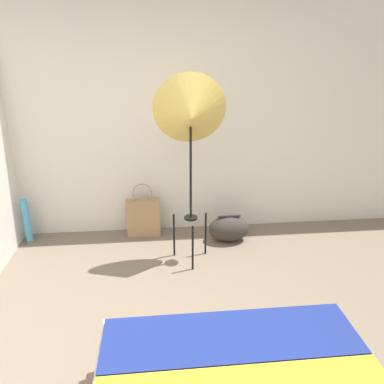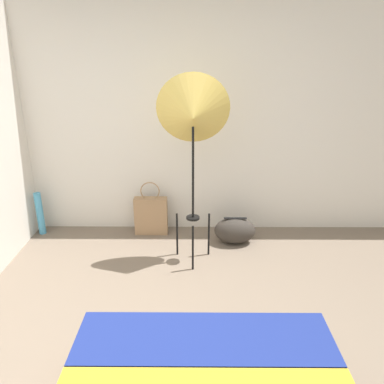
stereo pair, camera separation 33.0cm
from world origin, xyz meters
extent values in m
plane|color=#756656|center=(0.00, 0.00, 0.00)|extent=(14.00, 14.00, 0.00)
cube|color=silver|center=(0.00, 2.21, 1.30)|extent=(8.00, 0.05, 2.60)
cube|color=navy|center=(0.22, -0.15, 0.45)|extent=(1.46, 0.42, 0.04)
cylinder|color=black|center=(0.15, 1.27, 0.23)|extent=(0.02, 0.02, 0.46)
cylinder|color=black|center=(-0.01, 1.55, 0.23)|extent=(0.02, 0.02, 0.46)
cylinder|color=black|center=(0.31, 1.55, 0.23)|extent=(0.02, 0.02, 0.46)
cylinder|color=black|center=(0.15, 1.46, 0.46)|extent=(0.13, 0.13, 0.02)
cylinder|color=black|center=(0.15, 1.46, 0.96)|extent=(0.02, 0.02, 1.00)
cone|color=#D1B251|center=(0.15, 1.46, 1.46)|extent=(0.66, 0.37, 0.70)
cube|color=#9E7A56|center=(-0.33, 2.02, 0.22)|extent=(0.37, 0.11, 0.43)
torus|color=#9E7A56|center=(-0.33, 2.02, 0.52)|extent=(0.21, 0.01, 0.21)
ellipsoid|color=#332D28|center=(0.60, 1.81, 0.14)|extent=(0.44, 0.29, 0.29)
cube|color=black|center=(0.60, 1.81, 0.29)|extent=(0.24, 0.04, 0.01)
cylinder|color=#4CA3D1|center=(-1.58, 2.01, 0.25)|extent=(0.08, 0.08, 0.49)
camera|label=1|loc=(-0.17, -1.80, 2.00)|focal=35.00mm
camera|label=2|loc=(0.16, -1.82, 2.00)|focal=35.00mm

